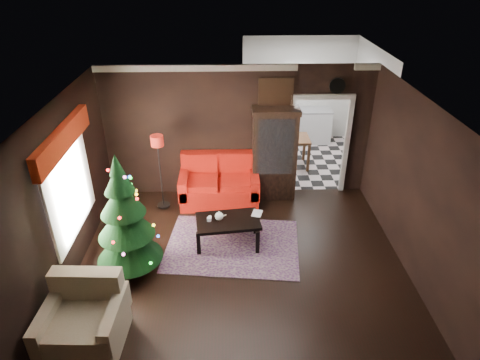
{
  "coord_description": "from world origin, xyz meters",
  "views": [
    {
      "loc": [
        -0.18,
        -5.52,
        4.7
      ],
      "look_at": [
        0.0,
        0.9,
        1.15
      ],
      "focal_mm": 31.16,
      "sensor_mm": 36.0,
      "label": 1
    }
  ],
  "objects_px": {
    "wall_clock": "(337,86)",
    "kitchen_table": "(294,152)",
    "coffee_table": "(228,231)",
    "curio_cabinet": "(274,156)",
    "armchair": "(83,320)",
    "christmas_tree": "(124,217)",
    "floor_lamp": "(160,172)",
    "teapot": "(219,216)",
    "loveseat": "(219,181)"
  },
  "relations": [
    {
      "from": "wall_clock",
      "to": "kitchen_table",
      "type": "relative_size",
      "value": 0.43
    },
    {
      "from": "coffee_table",
      "to": "wall_clock",
      "type": "bearing_deg",
      "value": 40.49
    },
    {
      "from": "curio_cabinet",
      "to": "armchair",
      "type": "relative_size",
      "value": 1.85
    },
    {
      "from": "curio_cabinet",
      "to": "wall_clock",
      "type": "relative_size",
      "value": 5.94
    },
    {
      "from": "curio_cabinet",
      "to": "christmas_tree",
      "type": "xyz_separation_m",
      "value": [
        -2.59,
        -2.33,
        0.1
      ]
    },
    {
      "from": "floor_lamp",
      "to": "coffee_table",
      "type": "xyz_separation_m",
      "value": [
        1.34,
        -1.25,
        -0.57
      ]
    },
    {
      "from": "teapot",
      "to": "wall_clock",
      "type": "height_order",
      "value": "wall_clock"
    },
    {
      "from": "loveseat",
      "to": "kitchen_table",
      "type": "bearing_deg",
      "value": 42.51
    },
    {
      "from": "loveseat",
      "to": "kitchen_table",
      "type": "height_order",
      "value": "loveseat"
    },
    {
      "from": "floor_lamp",
      "to": "kitchen_table",
      "type": "distance_m",
      "value": 3.52
    },
    {
      "from": "curio_cabinet",
      "to": "armchair",
      "type": "xyz_separation_m",
      "value": [
        -2.87,
        -3.86,
        -0.49
      ]
    },
    {
      "from": "loveseat",
      "to": "curio_cabinet",
      "type": "relative_size",
      "value": 0.89
    },
    {
      "from": "teapot",
      "to": "kitchen_table",
      "type": "distance_m",
      "value": 3.58
    },
    {
      "from": "floor_lamp",
      "to": "armchair",
      "type": "xyz_separation_m",
      "value": [
        -0.56,
        -3.44,
        -0.37
      ]
    },
    {
      "from": "kitchen_table",
      "to": "loveseat",
      "type": "bearing_deg",
      "value": -137.49
    },
    {
      "from": "loveseat",
      "to": "armchair",
      "type": "height_order",
      "value": "loveseat"
    },
    {
      "from": "christmas_tree",
      "to": "curio_cabinet",
      "type": "bearing_deg",
      "value": 42.03
    },
    {
      "from": "curio_cabinet",
      "to": "christmas_tree",
      "type": "bearing_deg",
      "value": -137.97
    },
    {
      "from": "loveseat",
      "to": "christmas_tree",
      "type": "height_order",
      "value": "christmas_tree"
    },
    {
      "from": "armchair",
      "to": "loveseat",
      "type": "bearing_deg",
      "value": 67.57
    },
    {
      "from": "christmas_tree",
      "to": "kitchen_table",
      "type": "relative_size",
      "value": 2.71
    },
    {
      "from": "loveseat",
      "to": "floor_lamp",
      "type": "relative_size",
      "value": 1.08
    },
    {
      "from": "christmas_tree",
      "to": "coffee_table",
      "type": "height_order",
      "value": "christmas_tree"
    },
    {
      "from": "loveseat",
      "to": "coffee_table",
      "type": "relative_size",
      "value": 1.52
    },
    {
      "from": "christmas_tree",
      "to": "coffee_table",
      "type": "bearing_deg",
      "value": 22.12
    },
    {
      "from": "floor_lamp",
      "to": "armchair",
      "type": "distance_m",
      "value": 3.51
    },
    {
      "from": "coffee_table",
      "to": "kitchen_table",
      "type": "relative_size",
      "value": 1.49
    },
    {
      "from": "curio_cabinet",
      "to": "wall_clock",
      "type": "distance_m",
      "value": 1.88
    },
    {
      "from": "christmas_tree",
      "to": "wall_clock",
      "type": "xyz_separation_m",
      "value": [
        3.79,
        2.51,
        1.33
      ]
    },
    {
      "from": "armchair",
      "to": "teapot",
      "type": "height_order",
      "value": "armchair"
    },
    {
      "from": "curio_cabinet",
      "to": "floor_lamp",
      "type": "xyz_separation_m",
      "value": [
        -2.31,
        -0.42,
        -0.12
      ]
    },
    {
      "from": "christmas_tree",
      "to": "coffee_table",
      "type": "relative_size",
      "value": 1.82
    },
    {
      "from": "loveseat",
      "to": "christmas_tree",
      "type": "distance_m",
      "value": 2.61
    },
    {
      "from": "wall_clock",
      "to": "christmas_tree",
      "type": "bearing_deg",
      "value": -146.44
    },
    {
      "from": "coffee_table",
      "to": "kitchen_table",
      "type": "bearing_deg",
      "value": 62.4
    },
    {
      "from": "christmas_tree",
      "to": "teapot",
      "type": "distance_m",
      "value": 1.66
    },
    {
      "from": "coffee_table",
      "to": "wall_clock",
      "type": "distance_m",
      "value": 3.56
    },
    {
      "from": "floor_lamp",
      "to": "wall_clock",
      "type": "bearing_deg",
      "value": 9.73
    },
    {
      "from": "loveseat",
      "to": "armchair",
      "type": "distance_m",
      "value": 4.03
    },
    {
      "from": "christmas_tree",
      "to": "armchair",
      "type": "relative_size",
      "value": 1.98
    },
    {
      "from": "curio_cabinet",
      "to": "christmas_tree",
      "type": "distance_m",
      "value": 3.48
    },
    {
      "from": "coffee_table",
      "to": "curio_cabinet",
      "type": "bearing_deg",
      "value": 59.85
    },
    {
      "from": "christmas_tree",
      "to": "kitchen_table",
      "type": "bearing_deg",
      "value": 49.29
    },
    {
      "from": "christmas_tree",
      "to": "wall_clock",
      "type": "relative_size",
      "value": 6.35
    },
    {
      "from": "curio_cabinet",
      "to": "christmas_tree",
      "type": "relative_size",
      "value": 0.93
    },
    {
      "from": "armchair",
      "to": "curio_cabinet",
      "type": "bearing_deg",
      "value": 56.25
    },
    {
      "from": "armchair",
      "to": "kitchen_table",
      "type": "xyz_separation_m",
      "value": [
        3.52,
        5.29,
        -0.09
      ]
    },
    {
      "from": "wall_clock",
      "to": "loveseat",
      "type": "bearing_deg",
      "value": -170.34
    },
    {
      "from": "loveseat",
      "to": "curio_cabinet",
      "type": "xyz_separation_m",
      "value": [
        1.15,
        0.22,
        0.45
      ]
    },
    {
      "from": "coffee_table",
      "to": "kitchen_table",
      "type": "height_order",
      "value": "kitchen_table"
    }
  ]
}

